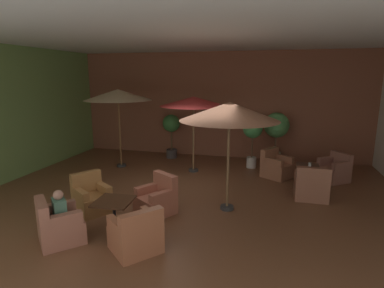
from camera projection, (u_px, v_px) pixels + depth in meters
The scene contains 21 objects.
ground_plane at pixel (188, 199), 8.01m from camera, with size 11.25×9.33×0.02m, color brown.
wall_back_brick at pixel (219, 105), 11.95m from camera, with size 11.25×0.08×4.02m, color brown.
wall_left_accent at pixel (1, 115), 8.94m from camera, with size 0.08×9.33×4.02m, color #6A8F4B.
ceiling_slab at pixel (187, 34), 7.14m from camera, with size 11.25×9.33×0.06m, color silver.
cafe_table_front_left at pixel (307, 171), 8.94m from camera, with size 0.65×0.65×0.60m.
armchair_front_left_north at pixel (334, 171), 9.33m from camera, with size 1.01×1.01×0.86m.
armchair_front_left_east at pixel (276, 167), 9.71m from camera, with size 1.07×1.06×0.88m.
armchair_front_left_south at pixel (311, 186), 7.99m from camera, with size 0.81×0.79×0.90m.
cafe_table_front_right at pixel (114, 205), 6.40m from camera, with size 0.79×0.79×0.60m.
armchair_front_right_north at pixel (59, 226), 5.88m from camera, with size 1.08×1.08×0.88m.
armchair_front_right_east at pixel (136, 235), 5.56m from camera, with size 1.11×1.11×0.86m.
armchair_front_right_south at pixel (157, 200), 7.15m from camera, with size 1.03×1.04×0.90m.
armchair_front_right_west at pixel (92, 198), 7.22m from camera, with size 1.01×1.00×0.90m.
patio_umbrella_tall_red at pixel (193, 102), 9.87m from camera, with size 2.17×2.17×2.48m.
patio_umbrella_center_beige at pixel (118, 95), 10.39m from camera, with size 2.26×2.26×2.68m.
patio_umbrella_near_wall at pixel (229, 112), 6.91m from camera, with size 2.26×2.26×2.55m.
potted_tree_left_corner at pixel (171, 128), 11.85m from camera, with size 0.67×0.67×1.68m.
potted_tree_mid_left at pixel (276, 128), 11.07m from camera, with size 0.89×0.89×1.85m.
potted_tree_mid_right at pixel (253, 133), 10.53m from camera, with size 0.65×0.65×1.70m.
patron_blue_shirt at pixel (59, 207), 5.83m from camera, with size 0.41×0.40×0.60m.
iced_drink_cup at pixel (310, 164), 8.79m from camera, with size 0.08×0.08×0.11m, color silver.
Camera 1 is at (1.99, -7.25, 3.10)m, focal length 29.03 mm.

